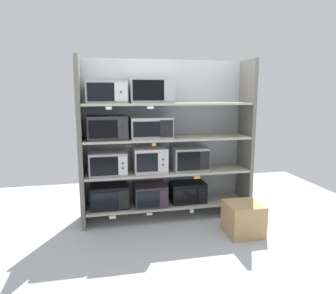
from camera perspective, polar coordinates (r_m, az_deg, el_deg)
name	(u,v)px	position (r m, az deg, el deg)	size (l,w,h in m)	color
ground	(186,251)	(3.75, 3.36, -18.45)	(6.27, 6.00, 0.02)	#B2B7BC
back_panel	(164,138)	(4.57, -0.68, 1.66)	(2.47, 0.04, 2.23)	#9EA3A8
upright_left	(81,143)	(4.24, -15.58, 0.64)	(0.05, 0.48, 2.23)	#68645B
upright_right	(246,138)	(4.70, 14.02, 1.59)	(0.05, 0.48, 2.23)	#68645B
shelf_0	(168,204)	(4.55, 0.00, -10.29)	(2.27, 0.48, 0.03)	#ADA899
microwave_0	(110,196)	(4.40, -10.58, -8.82)	(0.51, 0.36, 0.31)	black
microwave_1	(150,194)	(4.45, -3.30, -8.62)	(0.44, 0.43, 0.29)	#332930
microwave_2	(188,192)	(4.56, 3.61, -8.19)	(0.50, 0.35, 0.28)	black
price_tag_0	(113,217)	(4.25, -10.08, -12.53)	(0.09, 0.00, 0.04)	beige
price_tag_1	(150,214)	(4.29, -3.39, -12.11)	(0.08, 0.00, 0.03)	white
price_tag_2	(192,211)	(4.41, 4.36, -11.59)	(0.06, 0.00, 0.05)	beige
shelf_1	(168,172)	(4.41, 0.00, -4.51)	(2.27, 0.48, 0.03)	#ADA899
microwave_3	(108,163)	(4.27, -10.88, -2.85)	(0.50, 0.43, 0.30)	#9F99AC
microwave_4	(150,160)	(4.32, -3.25, -2.36)	(0.45, 0.34, 0.33)	silver
microwave_5	(190,159)	(4.44, 4.02, -2.11)	(0.49, 0.36, 0.32)	#9AA5A7
price_tag_3	(197,177)	(4.28, 5.31, -5.55)	(0.09, 0.00, 0.04)	orange
shelf_2	(168,138)	(4.31, 0.00, 1.59)	(2.27, 0.48, 0.03)	#ADA899
microwave_6	(108,127)	(4.20, -10.97, 3.51)	(0.51, 0.43, 0.31)	#2E2D33
microwave_7	(151,128)	(4.25, -3.17, 3.55)	(0.56, 0.38, 0.28)	#BABDBC
price_tag_4	(154,145)	(4.04, -2.58, 0.44)	(0.05, 0.00, 0.04)	orange
shelf_3	(168,104)	(4.27, 0.00, 7.88)	(2.27, 0.48, 0.03)	#ADA899
microwave_8	(107,92)	(4.17, -11.12, 9.82)	(0.52, 0.40, 0.29)	#A5A6AA
microwave_9	(151,90)	(4.22, -3.12, 10.28)	(0.57, 0.42, 0.33)	#99A5A6
price_tag_5	(109,108)	(3.94, -10.75, 6.99)	(0.07, 0.00, 0.04)	white
price_tag_6	(151,108)	(3.98, -3.21, 7.20)	(0.08, 0.00, 0.03)	white
shipping_carton	(243,219)	(4.15, 13.57, -12.57)	(0.43, 0.43, 0.40)	tan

